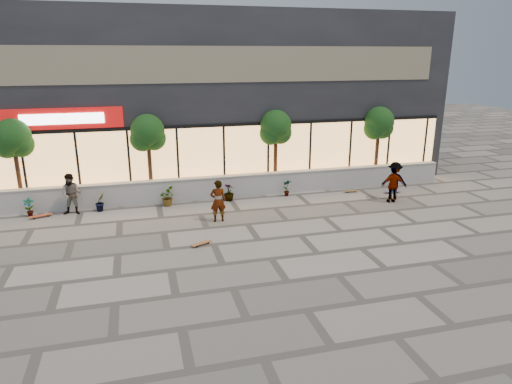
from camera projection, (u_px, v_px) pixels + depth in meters
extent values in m
plane|color=#A3988D|center=(271.00, 259.00, 15.00)|extent=(80.00, 80.00, 0.00)
cube|color=#B8B4AF|center=(229.00, 187.00, 21.33)|extent=(22.00, 0.35, 1.00)
cube|color=#B2AFA8|center=(228.00, 176.00, 21.18)|extent=(22.00, 0.42, 0.04)
cube|color=black|center=(208.00, 95.00, 25.33)|extent=(24.00, 9.00, 8.50)
cube|color=#F7B162|center=(224.00, 157.00, 21.89)|extent=(23.04, 0.05, 3.00)
cube|color=black|center=(223.00, 125.00, 21.41)|extent=(23.04, 0.08, 0.15)
cube|color=#AB0D0C|center=(63.00, 119.00, 19.51)|extent=(5.00, 0.10, 0.90)
cube|color=white|center=(62.00, 119.00, 19.45)|extent=(3.40, 0.06, 0.45)
cube|color=brown|center=(222.00, 64.00, 20.64)|extent=(21.60, 0.05, 1.60)
imported|color=#1B3E13|center=(29.00, 207.00, 18.77)|extent=(0.43, 0.29, 0.81)
imported|color=#1B3E13|center=(100.00, 202.00, 19.45)|extent=(0.57, 0.57, 0.81)
imported|color=#1B3E13|center=(167.00, 197.00, 20.14)|extent=(0.68, 0.77, 0.81)
imported|color=#1B3E13|center=(229.00, 192.00, 20.83)|extent=(0.64, 0.64, 0.81)
imported|color=#1B3E13|center=(287.00, 188.00, 21.51)|extent=(0.46, 0.35, 0.81)
cylinder|color=#442718|center=(18.00, 172.00, 19.45)|extent=(0.18, 0.18, 3.24)
sphere|color=#1B3E13|center=(12.00, 136.00, 19.00)|extent=(1.50, 1.50, 1.50)
sphere|color=#1B3E13|center=(7.00, 145.00, 18.99)|extent=(1.10, 1.10, 1.10)
sphere|color=#1B3E13|center=(21.00, 144.00, 19.21)|extent=(1.10, 1.10, 1.10)
cylinder|color=#442718|center=(150.00, 165.00, 20.79)|extent=(0.18, 0.18, 3.24)
sphere|color=#1B3E13|center=(148.00, 131.00, 20.34)|extent=(1.50, 1.50, 1.50)
sphere|color=#1B3E13|center=(142.00, 139.00, 20.34)|extent=(1.10, 1.10, 1.10)
sphere|color=#1B3E13|center=(154.00, 138.00, 20.56)|extent=(1.10, 1.10, 1.10)
cylinder|color=#442718|center=(275.00, 157.00, 22.27)|extent=(0.18, 0.18, 3.24)
sphere|color=#1B3E13|center=(276.00, 126.00, 21.81)|extent=(1.50, 1.50, 1.50)
sphere|color=#1B3E13|center=(271.00, 133.00, 21.81)|extent=(1.10, 1.10, 1.10)
sphere|color=#1B3E13|center=(280.00, 133.00, 22.03)|extent=(1.10, 1.10, 1.10)
cylinder|color=#442718|center=(377.00, 151.00, 23.61)|extent=(0.18, 0.18, 3.24)
sphere|color=#1B3E13|center=(379.00, 121.00, 23.16)|extent=(1.50, 1.50, 1.50)
sphere|color=#1B3E13|center=(375.00, 129.00, 23.16)|extent=(1.10, 1.10, 1.10)
sphere|color=#1B3E13|center=(382.00, 128.00, 23.38)|extent=(1.10, 1.10, 1.10)
imported|color=silver|center=(218.00, 201.00, 18.12)|extent=(0.63, 0.41, 1.72)
imported|color=#978E62|center=(72.00, 194.00, 18.91)|extent=(0.95, 0.79, 1.75)
imported|color=silver|center=(393.00, 185.00, 20.49)|extent=(0.99, 0.54, 1.59)
imported|color=maroon|center=(394.00, 181.00, 20.92)|extent=(1.31, 1.10, 1.76)
cube|color=#935830|center=(201.00, 243.00, 16.04)|extent=(0.80, 0.54, 0.02)
cylinder|color=black|center=(206.00, 242.00, 16.26)|extent=(0.06, 0.05, 0.06)
cylinder|color=black|center=(208.00, 243.00, 16.16)|extent=(0.06, 0.05, 0.06)
cylinder|color=black|center=(195.00, 246.00, 15.95)|extent=(0.06, 0.05, 0.06)
cylinder|color=black|center=(197.00, 247.00, 15.85)|extent=(0.06, 0.05, 0.06)
cube|color=#B14821|center=(41.00, 215.00, 18.74)|extent=(0.89, 0.51, 0.02)
cylinder|color=black|center=(47.00, 215.00, 18.96)|extent=(0.07, 0.05, 0.06)
cylinder|color=black|center=(48.00, 216.00, 18.84)|extent=(0.07, 0.05, 0.06)
cylinder|color=black|center=(34.00, 218.00, 18.67)|extent=(0.07, 0.05, 0.06)
cylinder|color=black|center=(34.00, 219.00, 18.55)|extent=(0.07, 0.05, 0.06)
cube|color=brown|center=(351.00, 191.00, 22.16)|extent=(0.70, 0.19, 0.02)
cylinder|color=black|center=(355.00, 191.00, 22.29)|extent=(0.05, 0.03, 0.05)
cylinder|color=black|center=(356.00, 192.00, 22.17)|extent=(0.05, 0.03, 0.05)
cylinder|color=black|center=(346.00, 192.00, 22.19)|extent=(0.05, 0.03, 0.05)
cylinder|color=black|center=(348.00, 192.00, 22.07)|extent=(0.05, 0.03, 0.05)
cube|color=#685195|center=(392.00, 191.00, 22.06)|extent=(0.83, 0.27, 0.02)
cylinder|color=black|center=(396.00, 192.00, 22.19)|extent=(0.06, 0.04, 0.06)
cylinder|color=black|center=(398.00, 193.00, 22.05)|extent=(0.06, 0.04, 0.06)
cylinder|color=black|center=(387.00, 192.00, 22.10)|extent=(0.06, 0.04, 0.06)
cylinder|color=black|center=(388.00, 193.00, 21.97)|extent=(0.06, 0.04, 0.06)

